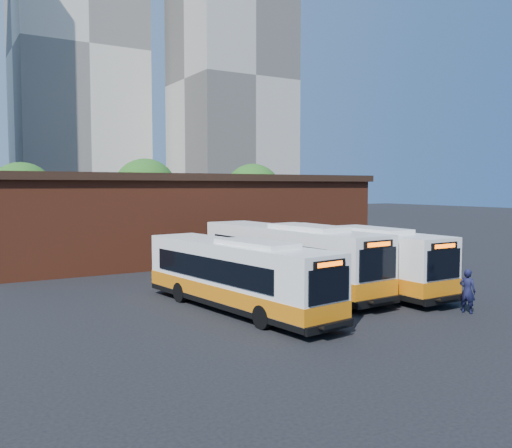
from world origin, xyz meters
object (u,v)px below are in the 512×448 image
bus_midwest (237,278)px  bus_mideast (289,260)px  bus_east (352,260)px  transit_worker (467,291)px

bus_midwest → bus_mideast: 5.37m
bus_east → transit_worker: size_ratio=6.47×
bus_east → bus_mideast: bearing=156.0°
bus_midwest → transit_worker: bus_midwest is taller
bus_midwest → transit_worker: (8.40, -5.59, -0.49)m
transit_worker → bus_east: bearing=-12.1°
bus_mideast → bus_east: bearing=-26.7°
bus_midwest → bus_mideast: bus_mideast is taller
bus_midwest → bus_east: bus_east is taller
bus_mideast → bus_east: bus_mideast is taller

